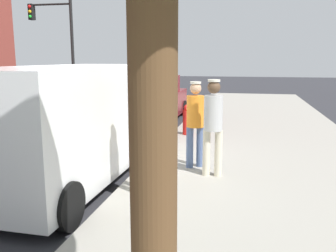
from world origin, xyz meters
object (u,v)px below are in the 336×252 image
Objects in this scene: pedestrian_in_gray at (213,121)px; traffic_light_corner at (57,34)px; pedestrian_in_orange at (195,119)px; parked_sedan_ahead at (153,101)px; parking_meter_near at (152,119)px; parked_van at (72,119)px; pedestrian_in_yellow at (143,129)px; fire_hydrant at (187,120)px.

pedestrian_in_gray is 0.34× the size of traffic_light_corner.
pedestrian_in_orange is 0.39× the size of parked_sedan_ahead.
pedestrian_in_gray is 1.04× the size of pedestrian_in_orange.
parking_meter_near is 6.62m from parked_sedan_ahead.
parking_meter_near is at bearing 9.09° from parked_van.
pedestrian_in_yellow is 0.34× the size of parked_van.
pedestrian_in_orange is 1.98× the size of fire_hydrant.
parked_sedan_ahead reaches higher than fire_hydrant.
traffic_light_corner is at bearing 125.28° from parking_meter_near.
traffic_light_corner reaches higher than fire_hydrant.
pedestrian_in_orange is (-0.39, 0.48, -0.05)m from pedestrian_in_gray.
pedestrian_in_yellow is at bearing -56.78° from traffic_light_corner.
parked_sedan_ahead is (-2.38, 5.94, -0.38)m from pedestrian_in_orange.
parking_meter_near is 1.14m from pedestrian_in_gray.
parked_van is 6.11× the size of fire_hydrant.
parked_van is (-1.50, -0.24, -0.03)m from parking_meter_near.
parked_van is 13.42m from traffic_light_corner.
fire_hydrant is at bearing 90.36° from pedestrian_in_yellow.
pedestrian_in_orange is 6.41m from parked_sedan_ahead.
pedestrian_in_gray is at bearing -0.43° from parking_meter_near.
parked_sedan_ahead is 8.46m from traffic_light_corner.
fire_hydrant is (-1.04, 3.57, -0.61)m from pedestrian_in_gray.
parking_meter_near is 0.34× the size of parked_sedan_ahead.
parked_van is at bearing -112.85° from fire_hydrant.
pedestrian_in_yellow is 7.73m from parked_sedan_ahead.
pedestrian_in_yellow is at bearing -27.91° from parked_van.
parked_sedan_ahead is at bearing 111.85° from pedestrian_in_orange.
pedestrian_in_yellow is 1.84m from parked_van.
parking_meter_near is 1.11m from pedestrian_in_yellow.
parked_sedan_ahead is at bearing 104.31° from parking_meter_near.
fire_hydrant is (-0.65, 3.09, -0.56)m from pedestrian_in_orange.
pedestrian_in_gray is at bearing -51.07° from traffic_light_corner.
parked_van reaches higher than pedestrian_in_orange.
fire_hydrant is (1.73, -2.85, -0.18)m from parked_sedan_ahead.
pedestrian_in_orange reaches higher than parking_meter_near.
pedestrian_in_yellow reaches higher than pedestrian_in_orange.
pedestrian_in_orange is 0.94× the size of pedestrian_in_yellow.
parked_van reaches higher than pedestrian_in_gray.
fire_hydrant is (0.10, 3.56, -0.61)m from parking_meter_near.
pedestrian_in_yellow is (-1.01, -1.10, 0.02)m from pedestrian_in_gray.
pedestrian_in_gray is 7.00m from parked_sedan_ahead.
fire_hydrant is at bearing -43.70° from traffic_light_corner.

